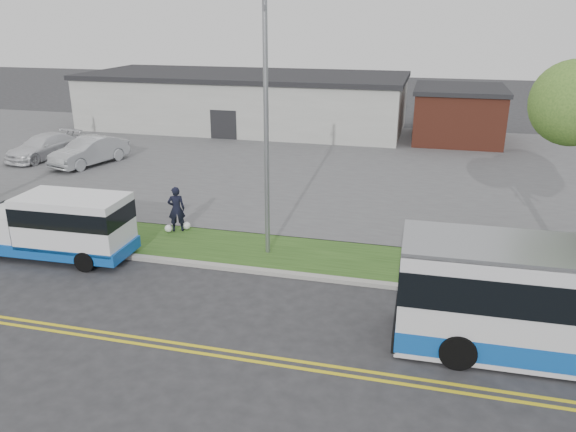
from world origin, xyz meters
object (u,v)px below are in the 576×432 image
(streetlight_near, at_px, (266,119))
(parked_car_b, at_px, (44,147))
(shuttle_bus, at_px, (60,224))
(parked_car_a, at_px, (89,151))
(pedestrian, at_px, (176,209))

(streetlight_near, relative_size, parked_car_b, 1.85)
(parked_car_b, bearing_deg, shuttle_bus, -40.23)
(parked_car_a, bearing_deg, streetlight_near, -20.12)
(pedestrian, bearing_deg, streetlight_near, 138.99)
(pedestrian, relative_size, parked_car_a, 0.39)
(parked_car_b, bearing_deg, parked_car_a, 0.94)
(shuttle_bus, relative_size, parked_car_b, 1.27)
(shuttle_bus, height_order, parked_car_a, shuttle_bus)
(parked_car_a, bearing_deg, parked_car_b, -174.44)
(shuttle_bus, xyz_separation_m, pedestrian, (3.16, 3.38, -0.25))
(streetlight_near, height_order, pedestrian, streetlight_near)
(pedestrian, bearing_deg, parked_car_a, -66.67)
(shuttle_bus, distance_m, parked_car_b, 16.67)
(streetlight_near, xyz_separation_m, pedestrian, (-4.33, 1.27, -4.16))
(streetlight_near, height_order, parked_car_a, streetlight_near)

